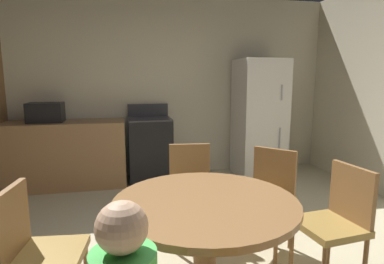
# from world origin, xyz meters

# --- Properties ---
(wall_back) EXTENTS (5.66, 0.12, 2.70)m
(wall_back) POSITION_xyz_m (0.00, 2.94, 1.35)
(wall_back) COLOR beige
(wall_back) RESTS_ON ground
(kitchen_counter) EXTENTS (2.04, 0.60, 0.90)m
(kitchen_counter) POSITION_xyz_m (-1.51, 2.54, 0.45)
(kitchen_counter) COLOR #9E754C
(kitchen_counter) RESTS_ON ground
(oven_range) EXTENTS (0.60, 0.60, 1.10)m
(oven_range) POSITION_xyz_m (-0.14, 2.55, 0.47)
(oven_range) COLOR black
(oven_range) RESTS_ON ground
(refrigerator) EXTENTS (0.68, 0.68, 1.76)m
(refrigerator) POSITION_xyz_m (1.51, 2.49, 0.88)
(refrigerator) COLOR white
(refrigerator) RESTS_ON ground
(microwave) EXTENTS (0.44, 0.32, 0.26)m
(microwave) POSITION_xyz_m (-1.51, 2.54, 1.03)
(microwave) COLOR black
(microwave) RESTS_ON kitchen_counter
(dining_table) EXTENTS (1.10, 1.10, 0.76)m
(dining_table) POSITION_xyz_m (-0.03, -0.22, 0.60)
(dining_table) COLOR olive
(dining_table) RESTS_ON ground
(chair_northeast) EXTENTS (0.57, 0.57, 0.87)m
(chair_northeast) POSITION_xyz_m (0.70, 0.45, 0.50)
(chair_northeast) COLOR olive
(chair_northeast) RESTS_ON ground
(chair_west) EXTENTS (0.44, 0.44, 0.87)m
(chair_west) POSITION_xyz_m (-1.01, -0.11, 0.50)
(chair_west) COLOR olive
(chair_west) RESTS_ON ground
(chair_east) EXTENTS (0.44, 0.44, 0.87)m
(chair_east) POSITION_xyz_m (0.96, -0.12, 0.50)
(chair_east) COLOR olive
(chair_east) RESTS_ON ground
(chair_north) EXTENTS (0.44, 0.44, 0.87)m
(chair_north) POSITION_xyz_m (0.09, 0.76, 0.50)
(chair_north) COLOR olive
(chair_north) RESTS_ON ground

